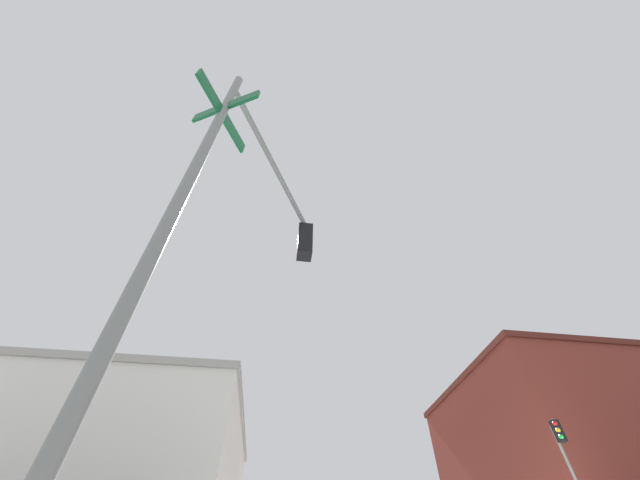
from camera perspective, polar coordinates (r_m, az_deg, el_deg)
name	(u,v)px	position (r m, az deg, el deg)	size (l,w,h in m)	color
traffic_signal_near	(260,214)	(4.87, -10.11, 4.40)	(1.94, 3.29, 6.50)	slate
traffic_signal_far	(573,468)	(19.78, 36.86, -28.47)	(1.69, 2.27, 6.35)	slate
building_brick	(613,479)	(33.84, 41.00, -28.10)	(18.32, 14.55, 12.31)	maroon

